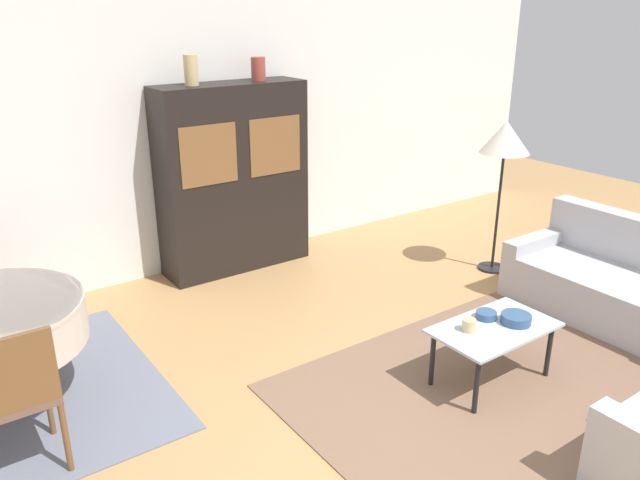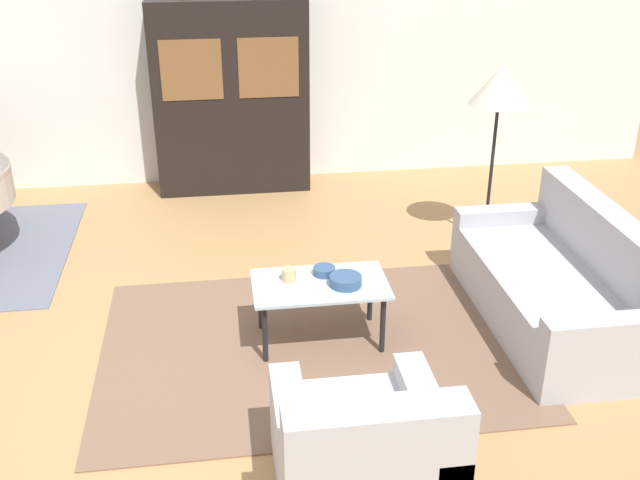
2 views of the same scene
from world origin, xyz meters
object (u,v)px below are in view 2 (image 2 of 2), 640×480
Objects in this scene: cup at (289,275)px; bowl at (345,281)px; armchair at (363,455)px; floor_lamp at (500,91)px; display_cabinet at (231,97)px; coffee_table at (320,290)px; couch at (561,285)px; bowl_small at (324,271)px.

bowl is (0.35, -0.11, -0.01)m from cup.
floor_lamp is at bearing 60.01° from armchair.
cup is (0.25, -2.87, -0.44)m from display_cabinet.
floor_lamp is at bearing 43.55° from bowl.
bowl is at bearing -18.15° from coffee_table.
armchair is 4.47m from display_cabinet.
coffee_table is 3.02m from display_cabinet.
couch is 1.88m from cup.
floor_lamp reaches higher than bowl.
bowl_small is (-1.58, -1.22, -0.84)m from floor_lamp.
coffee_table is at bearing -140.46° from floor_lamp.
cup is at bearing -84.93° from display_cabinet.
cup is at bearing -167.68° from bowl_small.
couch is 2.05× the size of armchair.
display_cabinet is (-0.45, 4.41, 0.64)m from armchair.
coffee_table is at bearing 90.10° from couch.
display_cabinet reaches higher than coffee_table.
armchair is 1.56m from cup.
cup reaches higher than bowl_small.
couch is at bearing -1.82° from cup.
display_cabinet is at bearing 95.83° from armchair.
coffee_table is 0.22m from cup.
bowl is 1.43× the size of bowl_small.
couch reaches higher than coffee_table.
floor_lamp is (1.62, 2.81, 1.02)m from armchair.
armchair is at bearing -91.55° from bowl_small.
display_cabinet is 3.08m from bowl.
coffee_table is at bearing 90.05° from armchair.
cup is 0.37m from bowl.
display_cabinet is 12.59× the size of bowl_small.
bowl_small is at bearing 68.93° from coffee_table.
bowl is (0.16, 1.42, 0.18)m from armchair.
couch is 1.53m from bowl.
armchair is (-1.68, -1.47, 0.00)m from couch.
bowl_small reaches higher than coffee_table.
couch is 1.68m from coffee_table.
armchair is 1.59m from bowl_small.
display_cabinet is 8.82× the size of bowl.
armchair is 0.58× the size of floor_lamp.
armchair is 1.44m from bowl.
bowl is (-1.46, -1.39, -0.84)m from floor_lamp.
bowl_small is at bearing -80.09° from display_cabinet.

